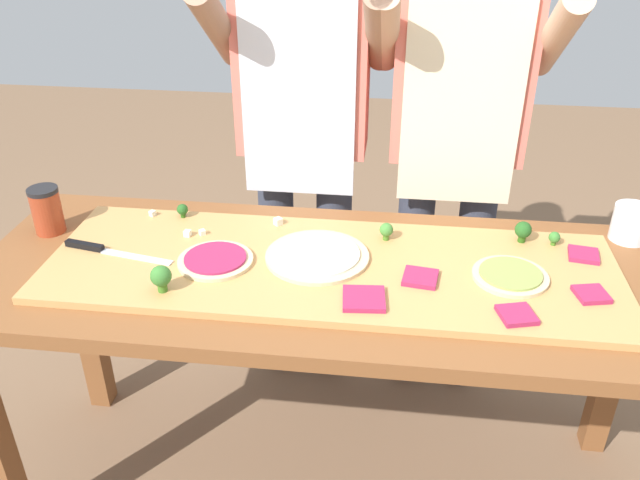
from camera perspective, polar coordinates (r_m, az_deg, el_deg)
prep_table at (r=1.72m, az=0.89°, el=-5.83°), size 1.83×0.69×0.80m
cutting_board at (r=1.65m, az=1.03°, el=-2.40°), size 1.44×0.48×0.02m
chefs_knife at (r=1.79m, az=-18.38°, el=-0.80°), size 0.31×0.08×0.02m
pizza_whole_pesto_green at (r=1.66m, az=16.24°, el=-2.98°), size 0.18×0.18×0.02m
pizza_whole_white_garlic at (r=1.67m, az=-0.25°, el=-1.37°), size 0.27×0.27×0.02m
pizza_whole_beet_magenta at (r=1.67m, az=-9.10°, el=-1.71°), size 0.19×0.19×0.02m
pizza_slice_far_left at (r=1.60m, az=8.73°, el=-3.25°), size 0.09×0.09×0.01m
pizza_slice_near_left at (r=1.65m, az=22.56°, el=-4.39°), size 0.08×0.08×0.01m
pizza_slice_near_right at (r=1.81m, az=21.97°, el=-1.20°), size 0.08×0.08×0.01m
pizza_slice_far_right at (r=1.52m, az=16.76°, el=-6.26°), size 0.09×0.09×0.01m
pizza_slice_center at (r=1.51m, az=3.84°, el=-5.13°), size 0.11×0.11×0.01m
broccoli_floret_front_mid at (r=1.75m, az=5.80°, el=0.85°), size 0.04×0.04×0.05m
broccoli_floret_front_left at (r=1.90m, az=-11.89°, el=2.59°), size 0.03×0.03×0.04m
broccoli_floret_center_left at (r=1.57m, az=-13.68°, el=-3.14°), size 0.05×0.05×0.07m
broccoli_floret_center_right at (r=1.83m, az=19.74°, el=0.19°), size 0.03×0.03×0.04m
broccoli_floret_back_mid at (r=1.81m, az=17.27°, el=0.80°), size 0.04×0.04×0.06m
cheese_crumble_a at (r=1.93m, az=-14.39°, el=2.26°), size 0.02×0.02×0.02m
cheese_crumble_b at (r=1.80m, az=-11.47°, el=0.57°), size 0.02×0.02×0.02m
cheese_crumble_c at (r=1.80m, az=-10.22°, el=0.66°), size 0.02×0.02×0.01m
cheese_crumble_d at (r=1.83m, az=-3.68°, el=1.63°), size 0.03×0.03×0.02m
flour_cup at (r=1.97m, az=25.43°, el=1.18°), size 0.10×0.10×0.10m
sauce_jar at (r=1.96m, az=-22.70°, el=2.42°), size 0.08×0.08×0.13m
cook_left at (r=2.10m, az=-1.47°, el=10.49°), size 0.54×0.39×1.67m
cook_right at (r=2.08m, az=11.81°, el=9.74°), size 0.54×0.39×1.67m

